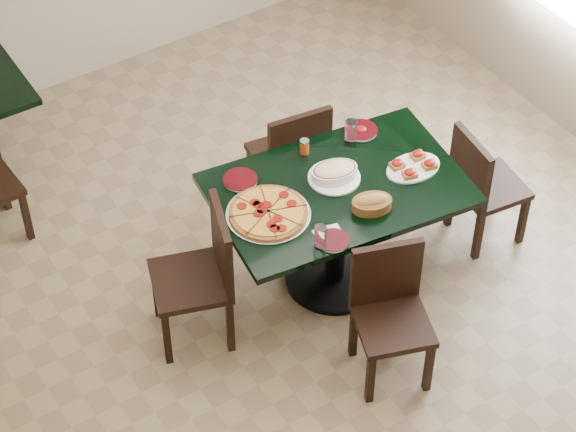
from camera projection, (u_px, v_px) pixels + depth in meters
floor at (291, 318)px, 6.48m from camera, size 5.50×5.50×0.00m
main_table at (337, 210)px, 6.30m from camera, size 1.49×1.07×0.75m
chair_far at (293, 155)px, 6.77m from camera, size 0.45×0.45×0.86m
chair_near at (390, 306)px, 5.94m from camera, size 0.49×0.49×0.83m
chair_right at (481, 183)px, 6.64m from camera, size 0.43×0.43×0.81m
chair_left at (204, 270)px, 6.08m from camera, size 0.53×0.53×0.89m
pepperoni_pizza at (268, 213)px, 6.00m from camera, size 0.46×0.46×0.04m
lasagna_casserole at (334, 172)px, 6.19m from camera, size 0.30×0.29×0.09m
bread_basket at (372, 203)px, 6.02m from camera, size 0.26×0.22×0.09m
bruschetta_platter at (413, 166)px, 6.26m from camera, size 0.34×0.24×0.05m
side_plate_near at (333, 240)px, 5.87m from camera, size 0.17×0.17×0.02m
side_plate_far_r at (361, 130)px, 6.51m from camera, size 0.19×0.19×0.03m
side_plate_far_l at (240, 180)px, 6.20m from camera, size 0.19×0.19×0.02m
napkin_setting at (330, 236)px, 5.90m from camera, size 0.17×0.17×0.01m
water_glass_a at (351, 132)px, 6.39m from camera, size 0.07×0.07×0.15m
water_glass_b at (320, 237)px, 5.80m from camera, size 0.07×0.07×0.14m
pepper_shaker at (305, 146)px, 6.34m from camera, size 0.05×0.05×0.09m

